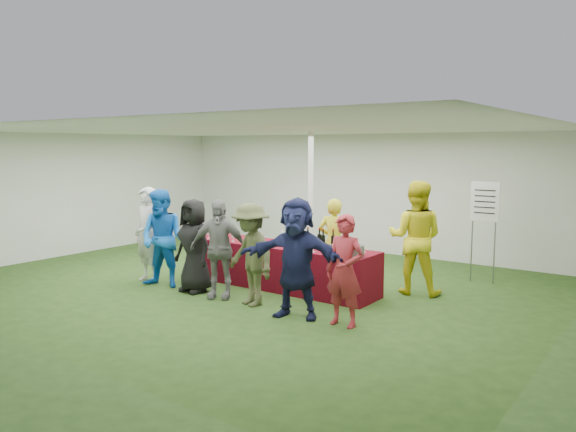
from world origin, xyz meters
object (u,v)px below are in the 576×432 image
Objects in this scene: wine_list_sign at (485,209)px; customer_5 at (296,258)px; customer_2 at (194,246)px; customer_0 at (148,235)px; dump_bucket at (356,251)px; serving_table at (279,266)px; customer_1 at (163,238)px; staff_pourer at (334,242)px; customer_6 at (345,271)px; customer_3 at (219,249)px; customer_4 at (251,254)px; staff_back at (415,238)px.

wine_list_sign is 3.96m from customer_5.
customer_2 is 2.19m from customer_5.
customer_0 is (-4.89, -3.43, -0.47)m from wine_list_sign.
dump_bucket is 3.86m from customer_0.
serving_table is 2.42m from customer_0.
customer_5 reaches higher than customer_1.
dump_bucket is 0.16× the size of staff_pourer.
dump_bucket is 0.16× the size of customer_6.
customer_5 reaches higher than customer_3.
customer_5 is at bearing -111.38° from dump_bucket.
customer_4 reaches higher than customer_6.
customer_3 reaches higher than customer_2.
customer_1 reaches higher than staff_pourer.
wine_list_sign is 1.05× the size of customer_5.
dump_bucket is at bearing 122.24° from staff_pourer.
customer_5 reaches higher than customer_6.
staff_pourer reaches higher than dump_bucket.
staff_pourer is 1.40m from staff_back.
wine_list_sign reaches higher than customer_1.
customer_2 reaches higher than serving_table.
dump_bucket is at bearing 53.39° from customer_5.
customer_5 reaches higher than customer_2.
staff_back is at bearing 53.89° from customer_5.
customer_2 is (-3.03, -2.04, -0.15)m from staff_back.
staff_pourer is 1.81m from customer_4.
customer_3 is (1.26, 0.04, -0.05)m from customer_1.
serving_table is 14.92× the size of dump_bucket.
staff_back is 3.65m from customer_2.
customer_5 is at bearing -15.40° from customer_1.
customer_3 is at bearing 43.11° from staff_pourer.
serving_table is 2.34m from customer_6.
staff_back is 2.36m from customer_5.
customer_6 is at bearing 110.07° from staff_pourer.
customer_6 is (1.66, -0.04, -0.03)m from customer_4.
staff_back reaches higher than customer_3.
staff_pourer is at bearing 136.95° from dump_bucket.
customer_6 is at bearing 16.32° from customer_4.
dump_bucket is at bearing 2.33° from customer_1.
wine_list_sign reaches higher than customer_3.
customer_0 is at bearing 177.61° from customer_6.
staff_pourer is at bearing 94.41° from customer_4.
staff_pourer reaches higher than customer_6.
customer_0 is 2.46m from customer_4.
staff_pourer is 0.90× the size of customer_0.
wine_list_sign is 5.65m from customer_1.
customer_0 is (-2.87, -1.66, 0.08)m from staff_pourer.
serving_table is 2.12× the size of customer_0.
customer_5 is at bearing 55.53° from staff_back.
staff_back is at bearing 14.97° from customer_3.
wine_list_sign is at bearing 40.63° from customer_0.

